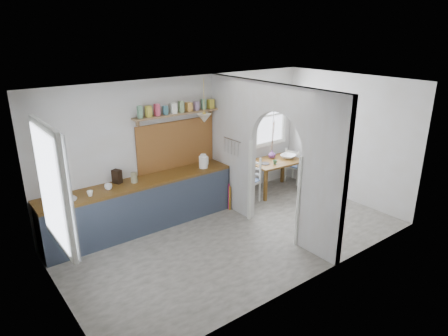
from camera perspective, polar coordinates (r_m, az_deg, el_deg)
floor at (r=7.04m, az=1.80°, el=-9.82°), size 5.80×3.20×0.01m
ceiling at (r=6.20m, az=2.06°, el=11.65°), size 5.80×3.20×0.01m
walls at (r=6.50m, az=1.92°, el=0.23°), size 5.81×3.21×2.60m
partition at (r=6.94m, az=6.12°, el=2.69°), size 0.12×3.20×2.60m
kitchen_window at (r=5.17m, az=-23.53°, el=-2.48°), size 0.10×1.16×1.50m
nook_window at (r=8.69m, az=4.67°, el=7.17°), size 1.76×0.10×1.30m
counter at (r=7.31m, az=-11.77°, el=-5.08°), size 3.50×0.60×0.90m
sink at (r=6.72m, az=-21.92°, el=-4.33°), size 0.40×0.40×0.02m
backsplash at (r=7.61m, az=-6.81°, el=3.38°), size 1.65×0.03×0.90m
shelf at (r=7.39m, az=-6.67°, el=8.17°), size 1.75×0.20×0.21m
pendant_lamp at (r=7.32m, az=-2.85°, el=7.12°), size 0.26×0.26×0.16m
utensil_rail at (r=7.49m, az=1.20°, el=4.05°), size 0.02×0.50×0.02m
dining_table at (r=8.85m, az=7.24°, el=-1.12°), size 1.19×0.84×0.71m
chair_left at (r=8.19m, az=3.24°, el=-1.80°), size 0.53×0.53×0.95m
chair_right at (r=9.42m, az=10.20°, el=0.40°), size 0.44×0.44×0.83m
kettle at (r=7.61m, az=-2.98°, el=1.01°), size 0.24×0.21×0.27m
mug_a at (r=6.70m, az=-18.59°, el=-3.48°), size 0.10×0.10×0.09m
mug_b at (r=6.88m, az=-16.19°, el=-2.58°), size 0.15×0.15×0.10m
knife_block at (r=7.10m, az=-15.04°, el=-1.18°), size 0.16×0.18×0.24m
jar at (r=7.07m, az=-12.72°, el=-1.34°), size 0.14×0.14×0.18m
towel_magenta at (r=7.91m, az=0.70°, el=-4.12°), size 0.02×0.03×0.54m
towel_orange at (r=7.90m, az=0.84°, el=-4.36°), size 0.02×0.03×0.51m
bowl at (r=8.93m, az=9.16°, el=1.65°), size 0.41×0.41×0.08m
table_cup at (r=8.50m, az=7.29°, el=0.84°), size 0.11×0.11×0.09m
plate at (r=8.49m, az=5.85°, el=0.64°), size 0.23×0.23×0.02m
vase at (r=8.89m, az=6.86°, el=1.98°), size 0.21×0.21×0.17m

